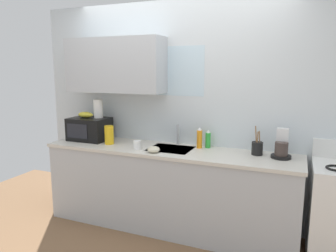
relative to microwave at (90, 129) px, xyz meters
The scene contains 13 objects.
kitchen_wall_assembly 0.99m from the microwave, 16.01° to the left, with size 3.54×0.42×2.50m.
counter_unit 1.20m from the microwave, ahead, with size 2.77×0.63×0.90m.
sink_faucet 1.09m from the microwave, 10.15° to the left, with size 0.03×0.03×0.23m, color #B2B5BA.
microwave is the anchor object (origin of this frame).
banana_bunch 0.18m from the microwave, behind, with size 0.20×0.11×0.07m, color gold.
paper_towel_roll 0.27m from the microwave, 27.17° to the left, with size 0.11×0.11×0.22m, color white.
coffee_maker 2.20m from the microwave, ahead, with size 0.19×0.21×0.28m.
dish_soap_bottle_orange 1.36m from the microwave, ahead, with size 0.06×0.06×0.23m.
dish_soap_bottle_green 1.44m from the microwave, ahead, with size 0.06×0.06×0.20m.
cereal_canister 0.36m from the microwave, 16.13° to the right, with size 0.10×0.10×0.21m, color gold.
mug_white 0.78m from the microwave, 14.10° to the right, with size 0.08×0.08×0.10m, color white.
utensil_crock 1.97m from the microwave, ahead, with size 0.11×0.11×0.29m.
small_bowl 1.01m from the microwave, 14.36° to the right, with size 0.13×0.13×0.07m, color beige.
Camera 1 is at (1.27, -3.08, 1.75)m, focal length 33.99 mm.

